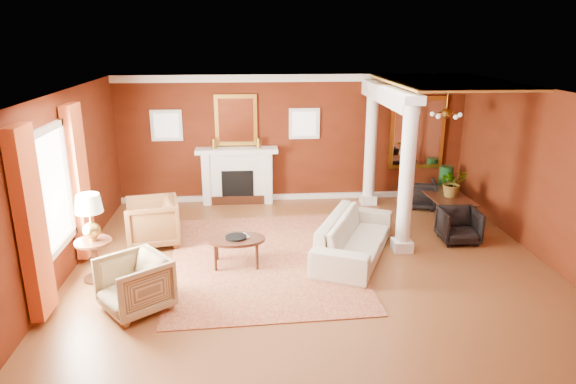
{
  "coord_description": "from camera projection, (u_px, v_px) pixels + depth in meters",
  "views": [
    {
      "loc": [
        -1.03,
        -8.09,
        3.79
      ],
      "look_at": [
        -0.37,
        0.35,
        1.15
      ],
      "focal_mm": 32.0,
      "sensor_mm": 36.0,
      "label": 1
    }
  ],
  "objects": [
    {
      "name": "coffee_book",
      "position": [
        237.0,
        231.0,
        8.57
      ],
      "size": [
        0.17,
        0.09,
        0.25
      ],
      "primitive_type": "imported",
      "rotation": [
        0.0,
        0.0,
        0.39
      ],
      "color": "black",
      "rests_on": "coffee_table"
    },
    {
      "name": "armchair_leopard",
      "position": [
        152.0,
        220.0,
        9.47
      ],
      "size": [
        1.03,
        1.08,
        0.96
      ],
      "primitive_type": "imported",
      "rotation": [
        0.0,
        0.0,
        -1.38
      ],
      "color": "black",
      "rests_on": "ground"
    },
    {
      "name": "sofa",
      "position": [
        355.0,
        230.0,
        8.98
      ],
      "size": [
        1.65,
        2.51,
        0.95
      ],
      "primitive_type": "imported",
      "rotation": [
        0.0,
        0.0,
        1.15
      ],
      "color": "beige",
      "rests_on": "ground"
    },
    {
      "name": "crown_trim",
      "position": [
        294.0,
        78.0,
        11.36
      ],
      "size": [
        8.0,
        0.08,
        0.16
      ],
      "primitive_type": "cube",
      "color": "white",
      "rests_on": "room_shell"
    },
    {
      "name": "overmantel_mirror",
      "position": [
        236.0,
        120.0,
        11.53
      ],
      "size": [
        0.95,
        0.07,
        1.15
      ],
      "color": "#E8BD44",
      "rests_on": "fireplace"
    },
    {
      "name": "fireplace",
      "position": [
        237.0,
        176.0,
        11.77
      ],
      "size": [
        1.85,
        0.42,
        1.29
      ],
      "color": "white",
      "rests_on": "ground"
    },
    {
      "name": "amber_ceiling",
      "position": [
        448.0,
        82.0,
        9.93
      ],
      "size": [
        2.3,
        3.4,
        0.04
      ],
      "primitive_type": "cube",
      "color": "gold",
      "rests_on": "room_shell"
    },
    {
      "name": "dining_mirror",
      "position": [
        417.0,
        133.0,
        11.95
      ],
      "size": [
        1.3,
        0.07,
        1.7
      ],
      "color": "#E8BD44",
      "rests_on": "room_shell"
    },
    {
      "name": "dining_chair_near",
      "position": [
        459.0,
        224.0,
        9.61
      ],
      "size": [
        0.71,
        0.67,
        0.71
      ],
      "primitive_type": "imported",
      "rotation": [
        0.0,
        0.0,
        -0.04
      ],
      "color": "black",
      "rests_on": "ground"
    },
    {
      "name": "column_front",
      "position": [
        407.0,
        175.0,
        8.9
      ],
      "size": [
        0.36,
        0.36,
        2.8
      ],
      "color": "white",
      "rests_on": "ground"
    },
    {
      "name": "flank_window_right",
      "position": [
        304.0,
        124.0,
        11.69
      ],
      "size": [
        0.7,
        0.07,
        0.7
      ],
      "color": "white",
      "rests_on": "room_shell"
    },
    {
      "name": "dining_chair_far",
      "position": [
        419.0,
        192.0,
        11.52
      ],
      "size": [
        0.81,
        0.78,
        0.71
      ],
      "primitive_type": "imported",
      "rotation": [
        0.0,
        0.0,
        2.92
      ],
      "color": "black",
      "rests_on": "ground"
    },
    {
      "name": "room_shell",
      "position": [
        312.0,
        147.0,
        8.31
      ],
      "size": [
        8.04,
        7.04,
        2.92
      ],
      "color": "#591D0C",
      "rests_on": "ground"
    },
    {
      "name": "rug",
      "position": [
        263.0,
        259.0,
        8.95
      ],
      "size": [
        3.36,
        4.36,
        0.02
      ],
      "primitive_type": "cube",
      "rotation": [
        0.0,
        0.0,
        0.05
      ],
      "color": "maroon",
      "rests_on": "ground"
    },
    {
      "name": "coffee_table",
      "position": [
        236.0,
        241.0,
        8.6
      ],
      "size": [
        0.98,
        0.98,
        0.5
      ],
      "rotation": [
        0.0,
        0.0,
        0.03
      ],
      "color": "black",
      "rests_on": "ground"
    },
    {
      "name": "header_beam",
      "position": [
        387.0,
        95.0,
        10.06
      ],
      "size": [
        0.3,
        3.2,
        0.32
      ],
      "primitive_type": "cube",
      "color": "white",
      "rests_on": "column_front"
    },
    {
      "name": "base_trim",
      "position": [
        293.0,
        196.0,
        12.18
      ],
      "size": [
        8.0,
        0.08,
        0.12
      ],
      "primitive_type": "cube",
      "color": "white",
      "rests_on": "ground"
    },
    {
      "name": "flank_window_left",
      "position": [
        167.0,
        125.0,
        11.46
      ],
      "size": [
        0.7,
        0.07,
        0.7
      ],
      "color": "white",
      "rests_on": "room_shell"
    },
    {
      "name": "left_window",
      "position": [
        57.0,
        199.0,
        7.62
      ],
      "size": [
        0.21,
        2.55,
        2.6
      ],
      "color": "white",
      "rests_on": "room_shell"
    },
    {
      "name": "green_urn",
      "position": [
        445.0,
        188.0,
        11.92
      ],
      "size": [
        0.36,
        0.36,
        0.86
      ],
      "color": "#123A18",
      "rests_on": "ground"
    },
    {
      "name": "ground",
      "position": [
        311.0,
        260.0,
        8.91
      ],
      "size": [
        8.0,
        8.0,
        0.0
      ],
      "primitive_type": "plane",
      "color": "brown",
      "rests_on": "ground"
    },
    {
      "name": "armchair_stripe",
      "position": [
        134.0,
        282.0,
        7.2
      ],
      "size": [
        1.15,
        1.16,
        0.88
      ],
      "primitive_type": "imported",
      "rotation": [
        0.0,
        0.0,
        -0.92
      ],
      "color": "tan",
      "rests_on": "ground"
    },
    {
      "name": "potted_plant",
      "position": [
        454.0,
        172.0,
        10.59
      ],
      "size": [
        0.56,
        0.62,
        0.47
      ],
      "primitive_type": "imported",
      "rotation": [
        0.0,
        0.0,
        0.02
      ],
      "color": "#26591E",
      "rests_on": "dining_table"
    },
    {
      "name": "side_table",
      "position": [
        91.0,
        224.0,
        7.95
      ],
      "size": [
        0.57,
        0.57,
        1.43
      ],
      "rotation": [
        0.0,
        0.0,
        -0.25
      ],
      "color": "black",
      "rests_on": "ground"
    },
    {
      "name": "dining_table",
      "position": [
        448.0,
        200.0,
        10.83
      ],
      "size": [
        0.53,
        1.44,
        0.79
      ],
      "primitive_type": "imported",
      "rotation": [
        0.0,
        0.0,
        1.59
      ],
      "color": "black",
      "rests_on": "ground"
    },
    {
      "name": "chandelier",
      "position": [
        446.0,
        114.0,
        10.17
      ],
      "size": [
        0.6,
        0.62,
        0.75
      ],
      "color": "#A78334",
      "rests_on": "room_shell"
    },
    {
      "name": "column_back",
      "position": [
        371.0,
        143.0,
        11.46
      ],
      "size": [
        0.36,
        0.36,
        2.8
      ],
      "color": "white",
      "rests_on": "ground"
    }
  ]
}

